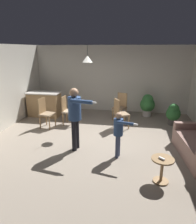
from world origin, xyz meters
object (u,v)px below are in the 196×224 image
object	(u,v)px
dining_chair_near_wall	(67,109)
potted_plant_by_wall	(147,104)
side_table_by_couch	(162,167)
dining_chair_centre_back	(45,112)
potted_plant_corner	(173,113)
person_adult	(75,113)
spare_remote_on_table	(162,159)
kitchen_counter	(44,104)
dining_chair_by_counter	(121,105)
dining_chair_spare	(120,112)
person_child	(119,130)

from	to	relation	value
dining_chair_near_wall	potted_plant_by_wall	bearing A→B (deg)	119.50
potted_plant_by_wall	side_table_by_couch	bearing A→B (deg)	-88.93
dining_chair_near_wall	dining_chair_centre_back	bearing A→B (deg)	-54.74
dining_chair_centre_back	potted_plant_corner	xyz separation A→B (m)	(4.26, 1.01, -0.13)
person_adult	spare_remote_on_table	bearing A→B (deg)	70.67
kitchen_counter	spare_remote_on_table	bearing A→B (deg)	-42.21
side_table_by_couch	dining_chair_by_counter	distance (m)	3.84
dining_chair_near_wall	spare_remote_on_table	size ratio (longest dim) A/B	7.69
dining_chair_spare	potted_plant_by_wall	world-z (taller)	dining_chair_spare
dining_chair_centre_back	spare_remote_on_table	world-z (taller)	dining_chair_centre_back
side_table_by_couch	dining_chair_spare	distance (m)	3.00
person_child	potted_plant_corner	distance (m)	3.11
dining_chair_by_counter	dining_chair_near_wall	bearing A→B (deg)	49.74
person_child	potted_plant_by_wall	bearing A→B (deg)	178.74
kitchen_counter	dining_chair_near_wall	bearing A→B (deg)	-32.69
kitchen_counter	potted_plant_by_wall	size ratio (longest dim) A/B	1.44
person_adult	dining_chair_centre_back	distance (m)	2.05
person_child	potted_plant_by_wall	size ratio (longest dim) A/B	1.31
dining_chair_by_counter	potted_plant_corner	bearing A→B (deg)	-162.51
dining_chair_spare	spare_remote_on_table	bearing A→B (deg)	-8.30
dining_chair_by_counter	dining_chair_near_wall	xyz separation A→B (m)	(-1.78, -0.83, 0.00)
person_child	dining_chair_near_wall	bearing A→B (deg)	-123.38
side_table_by_couch	potted_plant_by_wall	xyz separation A→B (m)	(-0.08, 4.29, 0.15)
kitchen_counter	potted_plant_corner	size ratio (longest dim) A/B	1.67
kitchen_counter	dining_chair_centre_back	world-z (taller)	dining_chair_centre_back
dining_chair_near_wall	spare_remote_on_table	bearing A→B (deg)	46.65
side_table_by_couch	person_adult	xyz separation A→B (m)	(-2.05, 1.07, 0.69)
dining_chair_near_wall	side_table_by_couch	bearing A→B (deg)	47.32
person_child	dining_chair_by_counter	bearing A→B (deg)	-164.24
dining_chair_centre_back	spare_remote_on_table	xyz separation A→B (m)	(3.47, -2.48, -0.01)
side_table_by_couch	spare_remote_on_table	size ratio (longest dim) A/B	4.00
spare_remote_on_table	dining_chair_centre_back	bearing A→B (deg)	144.48
kitchen_counter	dining_chair_centre_back	size ratio (longest dim) A/B	1.26
kitchen_counter	dining_chair_spare	bearing A→B (deg)	-15.04
person_adult	dining_chair_centre_back	world-z (taller)	person_adult
dining_chair_centre_back	dining_chair_spare	bearing A→B (deg)	108.73
dining_chair_centre_back	potted_plant_by_wall	distance (m)	3.89
kitchen_counter	potted_plant_corner	xyz separation A→B (m)	(4.81, -0.17, -0.06)
side_table_by_couch	dining_chair_near_wall	bearing A→B (deg)	135.15
dining_chair_spare	person_child	bearing A→B (deg)	-24.53
dining_chair_by_counter	spare_remote_on_table	size ratio (longest dim) A/B	7.69
dining_chair_centre_back	potted_plant_corner	distance (m)	4.38
dining_chair_spare	side_table_by_couch	bearing A→B (deg)	-7.55
side_table_by_couch	dining_chair_near_wall	size ratio (longest dim) A/B	0.52
dining_chair_spare	potted_plant_corner	world-z (taller)	dining_chair_spare
dining_chair_centre_back	spare_remote_on_table	distance (m)	4.27
side_table_by_couch	person_child	world-z (taller)	person_child
kitchen_counter	spare_remote_on_table	distance (m)	5.44
dining_chair_spare	potted_plant_by_wall	size ratio (longest dim) A/B	1.15
person_child	potted_plant_by_wall	world-z (taller)	person_child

